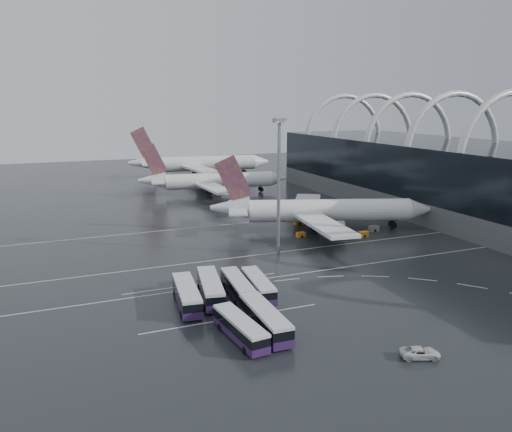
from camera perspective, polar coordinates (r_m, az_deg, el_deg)
name	(u,v)px	position (r m, az deg, el deg)	size (l,w,h in m)	color
ground	(320,267)	(99.15, 7.33, -5.79)	(420.00, 420.00, 0.00)	black
terminal	(482,180)	(149.93, 24.46, 3.78)	(42.00, 160.00, 34.90)	#525557
lane_marking_near	(325,270)	(97.51, 7.91, -6.13)	(120.00, 0.25, 0.01)	beige
lane_marking_mid	(293,251)	(109.21, 4.22, -3.96)	(120.00, 0.25, 0.01)	beige
lane_marking_far	(246,223)	(133.93, -1.14, -0.76)	(120.00, 0.25, 0.01)	beige
bus_bay_line_south	(233,318)	(76.13, -2.69, -11.61)	(28.00, 0.25, 0.01)	beige
bus_bay_line_north	(202,283)	(90.23, -6.16, -7.66)	(28.00, 0.25, 0.01)	beige
airliner_main	(318,211)	(126.67, 7.13, 0.56)	(54.90, 47.61, 19.10)	white
airliner_gate_b	(212,181)	(175.95, -5.08, 3.98)	(52.45, 46.64, 18.23)	white
airliner_gate_c	(198,164)	(218.67, -6.62, 5.92)	(61.36, 56.17, 21.85)	white
bus_row_near_a	(187,295)	(80.58, -7.92, -8.90)	(4.58, 13.72, 3.31)	#291541
bus_row_near_b	(210,288)	(82.81, -5.23, -8.19)	(5.51, 14.05, 3.38)	#291541
bus_row_near_c	(238,286)	(83.67, -2.12, -8.03)	(3.95, 12.73, 3.08)	#291541
bus_row_near_d	(258,285)	(84.16, 0.25, -7.92)	(4.14, 12.56, 3.04)	#291541
bus_row_far_b	(240,328)	(69.32, -1.83, -12.67)	(3.96, 12.39, 3.00)	#291541
bus_row_far_c	(265,319)	(71.54, 1.01, -11.66)	(3.51, 13.58, 3.32)	#291541
van_curve_a	(420,353)	(68.40, 18.24, -14.61)	(2.31, 5.01, 1.39)	silver
floodlight_mast	(279,170)	(103.03, 2.63, 5.23)	(2.18, 2.18, 28.41)	gray
gse_cart_belly_a	(363,234)	(122.75, 12.17, -2.03)	(2.25, 1.33, 1.23)	orange
gse_cart_belly_c	(301,235)	(120.20, 5.15, -2.12)	(2.08, 1.23, 1.14)	orange
gse_cart_belly_d	(374,228)	(128.56, 13.29, -1.38)	(2.50, 1.48, 1.36)	slate
gse_cart_belly_e	(299,222)	(132.61, 4.89, -0.66)	(2.39, 1.41, 1.30)	orange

